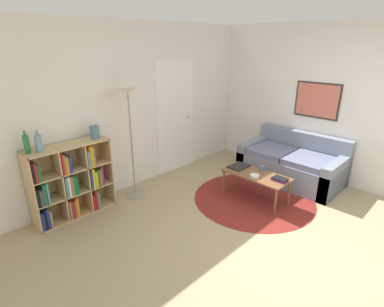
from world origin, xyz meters
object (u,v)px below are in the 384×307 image
Objects in this scene: couch at (292,164)px; cup at (262,168)px; laptop at (239,166)px; bottle_left at (26,144)px; bowl at (255,176)px; vase_on_shelf at (95,132)px; floor_lamp at (129,107)px; coffee_table at (256,177)px; bookshelf at (70,183)px; bottle_middle at (39,143)px.

couch is 22.16× the size of cup.
laptop is 2.98m from bottle_left.
couch is 1.13m from laptop.
bowl is at bearing -179.79° from couch.
cup is 2.52m from vase_on_shelf.
floor_lamp is 2.13m from coffee_table.
bottle_left is at bearing 178.49° from vase_on_shelf.
bowl is at bearing -45.78° from vase_on_shelf.
cup is at bearing 176.85° from couch.
laptop is (-1.05, 0.39, 0.16)m from couch.
vase_on_shelf is (-1.58, 1.62, 0.66)m from bowl.
couch is (3.24, -1.62, -0.21)m from bookshelf.
bottle_left reaches higher than bowl.
bottle_left reaches higher than bottle_middle.
vase_on_shelf is at bearing 139.97° from cup.
bookshelf is 6.06× the size of vase_on_shelf.
laptop is at bearing 159.81° from couch.
couch is at bearing -24.16° from bottle_left.
floor_lamp is 5.97× the size of bottle_left.
bottle_middle reaches higher than bookshelf.
floor_lamp is 5.24× the size of laptop.
bowl is (-0.16, -0.39, 0.01)m from laptop.
coffee_table is (-1.09, 0.05, 0.10)m from couch.
vase_on_shelf is at bearing 1.07° from bottle_middle.
laptop is at bearing 68.05° from bowl.
vase_on_shelf is (0.75, 0.01, -0.02)m from bottle_middle.
laptop is at bearing 83.50° from coffee_table.
bookshelf is 3.62m from couch.
bottle_middle is (-2.32, 1.61, 0.68)m from bowl.
couch is 6.17× the size of bottle_middle.
bookshelf is 1.09× the size of coffee_table.
coffee_table is at bearing -96.50° from laptop.
vase_on_shelf is (-1.74, 1.23, 0.67)m from laptop.
bowl is 0.76× the size of vase_on_shelf.
cup is (2.31, -1.57, -0.02)m from bookshelf.
bowl is 1.81× the size of cup.
floor_lamp reaches higher than couch.
laptop is 1.14× the size of bottle_left.
vase_on_shelf is (-1.70, 1.57, 0.73)m from coffee_table.
floor_lamp is at bearing 133.98° from cup.
couch reaches higher than coffee_table.
bottle_left is (-0.42, 0.02, 0.65)m from bookshelf.
bowl is at bearing -169.09° from cup.
bowl is at bearing -38.72° from bookshelf.
laptop is 0.36m from cup.
bottle_left reaches higher than bookshelf.
bottle_left is 0.13m from bottle_middle.
bottle_left is (-2.45, 1.64, 0.69)m from bowl.
bookshelf reaches higher than bowl.
floor_lamp is 2.07m from bowl.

